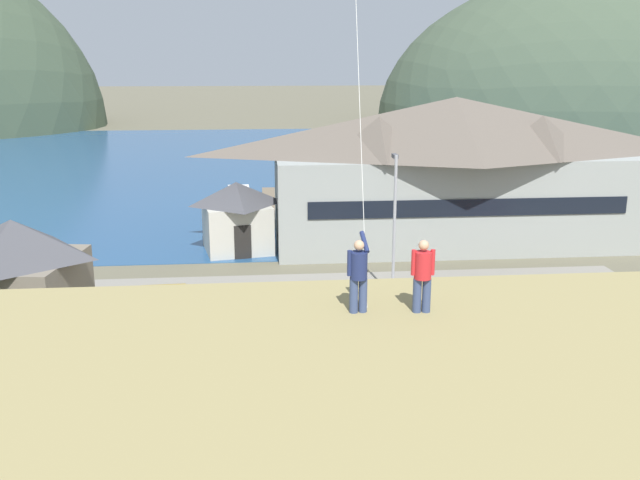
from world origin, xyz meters
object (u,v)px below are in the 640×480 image
Objects in this scene: parked_car_mid_row_center at (247,362)px; harbor_lodge at (454,168)px; person_kite_flyer at (358,273)px; parked_car_mid_row_near at (33,384)px; moored_boat_outer_mooring at (320,201)px; parked_car_front_row_red at (518,306)px; parked_car_corner_spot at (303,310)px; parked_car_lone_by_shed at (420,305)px; storage_shed_near_lot at (17,277)px; storage_shed_waterside at (237,215)px; parking_light_pole at (394,218)px; person_companion at (423,274)px; parked_car_back_row_right at (630,306)px; parked_car_front_row_end at (599,342)px; parked_car_back_row_left at (161,307)px; wharf_dock at (282,206)px; moored_boat_wharfside at (239,209)px; parked_car_mid_row_far at (402,363)px; moored_boat_inner_slip at (239,203)px.

harbor_lodge is at bearing 56.12° from parked_car_mid_row_center.
parked_car_mid_row_near is at bearing 140.26° from person_kite_flyer.
parked_car_front_row_red is (7.09, -27.41, 0.34)m from moored_boat_outer_mooring.
parked_car_mid_row_center is at bearing -114.66° from parked_car_corner_spot.
parked_car_lone_by_shed is (-4.68, 0.47, 0.00)m from parked_car_front_row_red.
storage_shed_near_lot is 1.19× the size of storage_shed_waterside.
parking_light_pole is 4.14× the size of person_kite_flyer.
person_companion reaches higher than storage_shed_near_lot.
parked_car_back_row_right is 1.01× the size of parked_car_mid_row_near.
storage_shed_waterside is (-14.77, -0.56, -2.91)m from harbor_lodge.
harbor_lodge is 6.06× the size of parked_car_front_row_end.
parked_car_front_row_end is (8.86, -31.96, 0.34)m from moored_boat_outer_mooring.
harbor_lodge reaches higher than parked_car_front_row_end.
parked_car_back_row_right is 22.34m from person_kite_flyer.
parked_car_back_row_left and parked_car_mid_row_center have the same top height.
parked_car_back_row_left is at bearing -165.32° from parking_light_pole.
parked_car_front_row_red is at bearing -40.82° from parking_light_pole.
storage_shed_near_lot reaches higher than wharf_dock.
moored_boat_wharfside is (9.43, 23.97, -2.19)m from storage_shed_near_lot.
storage_shed_waterside reaches higher than parked_car_mid_row_far.
parked_car_corner_spot is at bearing -82.31° from moored_boat_inner_slip.
moored_boat_wharfside is at bearing 82.43° from parked_car_back_row_left.
moored_boat_inner_slip is 24.72m from parking_light_pole.
wharf_dock is 7.82× the size of person_companion.
harbor_lodge is at bearing -32.18° from moored_boat_wharfside.
parked_car_mid_row_far and parked_car_mid_row_center have the same top height.
harbor_lodge is at bearing 86.44° from parked_car_front_row_red.
parked_car_mid_row_far is at bearing -156.69° from parked_car_back_row_right.
moored_boat_inner_slip is (-3.60, -0.19, 0.37)m from wharf_dock.
parked_car_back_row_right is at bearing 43.67° from person_kite_flyer.
parked_car_mid_row_near is 2.46× the size of person_companion.
moored_boat_wharfside is at bearing 118.22° from parked_car_front_row_end.
storage_shed_waterside is 1.27× the size of parked_car_back_row_left.
moored_boat_inner_slip is 1.85× the size of parked_car_back_row_left.
parked_car_front_row_end is 2.28× the size of person_kite_flyer.
parked_car_front_row_end is 2.44× the size of person_companion.
parked_car_front_row_red and parked_car_mid_row_near have the same top height.
harbor_lodge reaches higher than wharf_dock.
person_companion reaches higher than moored_boat_outer_mooring.
parked_car_back_row_right is 2.32× the size of person_kite_flyer.
moored_boat_inner_slip is 34.35m from parked_car_mid_row_near.
parked_car_back_row_left is at bearing 5.15° from storage_shed_near_lot.
parked_car_front_row_end is (1.77, -4.55, 0.00)m from parked_car_front_row_red.
moored_boat_inner_slip is (-14.98, 11.91, -4.62)m from harbor_lodge.
moored_boat_outer_mooring is (-8.05, 12.00, -4.62)m from harbor_lodge.
storage_shed_near_lot is at bearing -124.46° from storage_shed_waterside.
storage_shed_near_lot is 28.86m from parked_car_back_row_right.
parked_car_mid_row_near is at bearing -111.96° from moored_boat_outer_mooring.
parked_car_lone_by_shed is (9.30, -24.35, 0.34)m from moored_boat_wharfside.
person_companion reaches higher than wharf_dock.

